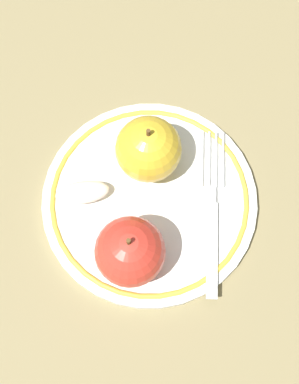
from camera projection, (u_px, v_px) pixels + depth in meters
name	position (u px, v px, depth m)	size (l,w,h in m)	color
ground_plane	(142.00, 187.00, 0.62)	(2.00, 2.00, 0.00)	olive
plate	(150.00, 200.00, 0.60)	(0.24, 0.24, 0.01)	white
apple_red_whole	(147.00, 149.00, 0.58)	(0.07, 0.07, 0.08)	gold
apple_second_whole	(130.00, 252.00, 0.54)	(0.07, 0.07, 0.08)	red
apple_slice_front	(82.00, 193.00, 0.59)	(0.06, 0.03, 0.02)	#F5E6D0
fork	(212.00, 216.00, 0.59)	(0.19, 0.07, 0.00)	silver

